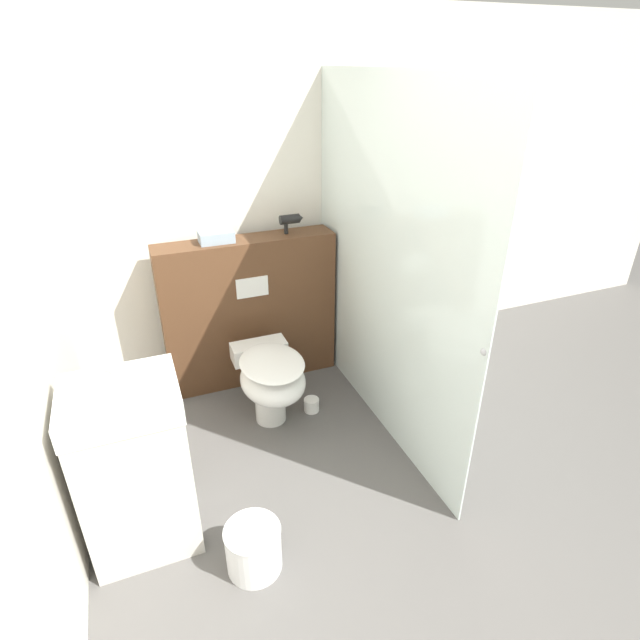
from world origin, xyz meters
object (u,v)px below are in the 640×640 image
object	(u,v)px
sink_vanity	(135,468)
waste_bin	(254,548)
toilet	(271,379)
hair_drier	(291,220)

from	to	relation	value
sink_vanity	waste_bin	world-z (taller)	sink_vanity
sink_vanity	waste_bin	size ratio (longest dim) A/B	3.95
toilet	hair_drier	distance (m)	1.09
hair_drier	sink_vanity	bearing A→B (deg)	-134.30
toilet	waste_bin	xyz separation A→B (m)	(-0.39, -0.99, -0.22)
toilet	sink_vanity	xyz separation A→B (m)	(-0.84, -0.63, 0.11)
toilet	sink_vanity	bearing A→B (deg)	-143.26
toilet	hair_drier	xyz separation A→B (m)	(0.36, 0.61, 0.83)
sink_vanity	hair_drier	world-z (taller)	hair_drier
sink_vanity	toilet	bearing A→B (deg)	36.74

